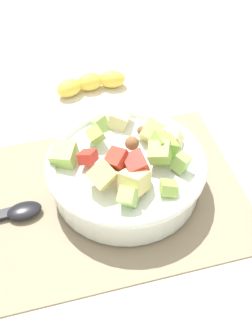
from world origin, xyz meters
TOP-DOWN VIEW (x-y plane):
  - ground_plane at (0.00, 0.00)m, footprint 2.40×2.40m
  - placemat at (0.00, 0.00)m, footprint 0.42×0.34m
  - salad_bowl at (-0.02, -0.01)m, footprint 0.26×0.26m
  - banana_whole at (-0.02, -0.30)m, footprint 0.15×0.06m

SIDE VIEW (x-z plane):
  - ground_plane at x=0.00m, z-range 0.00..0.00m
  - placemat at x=0.00m, z-range 0.00..0.01m
  - banana_whole at x=-0.02m, z-range 0.00..0.04m
  - salad_bowl at x=-0.02m, z-range -0.01..0.10m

